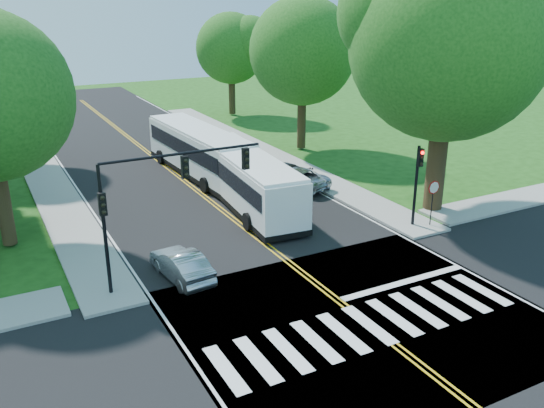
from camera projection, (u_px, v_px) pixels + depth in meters
ground at (361, 319)px, 22.52m from camera, size 140.00×140.00×0.00m
road at (196, 190)px, 37.47m from camera, size 14.00×96.00×0.01m
cross_road at (361, 319)px, 22.52m from camera, size 60.00×12.00×0.01m
center_line at (176, 174)px, 40.79m from camera, size 0.36×70.00×0.01m
edge_line_w at (77, 188)px, 37.79m from camera, size 0.12×70.00×0.01m
edge_line_e at (261, 162)px, 43.79m from camera, size 0.12×70.00×0.01m
crosswalk at (369, 325)px, 22.10m from camera, size 12.60×3.00×0.01m
stop_bar at (404, 282)px, 25.39m from camera, size 6.60×0.40×0.01m
sidewalk_nw at (46, 179)px, 39.60m from camera, size 2.60×40.00×0.15m
sidewalk_ne at (261, 150)px, 46.92m from camera, size 2.60×40.00×0.15m
tree_ne_big at (449, 41)px, 30.74m from camera, size 10.80×10.80×14.91m
tree_east_mid at (303, 51)px, 44.86m from camera, size 8.40×8.40×11.93m
tree_east_far at (231, 48)px, 58.93m from camera, size 7.20×7.20×10.34m
signal_nw at (159, 189)px, 23.79m from camera, size 7.15×0.46×5.66m
signal_ne at (417, 175)px, 30.48m from camera, size 0.30×0.46×4.40m
stop_sign at (433, 192)px, 30.76m from camera, size 0.76×0.08×2.53m
bus_lead at (246, 179)px, 34.18m from camera, size 3.72×12.43×3.17m
bus_follow at (199, 151)px, 40.16m from camera, size 3.55×12.86×3.30m
hatchback at (181, 265)px, 25.52m from camera, size 1.84×4.19×1.34m
suv at (294, 178)px, 37.69m from camera, size 3.63×5.39×1.37m
dark_sedan at (281, 172)px, 39.00m from camera, size 3.20×4.80×1.29m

